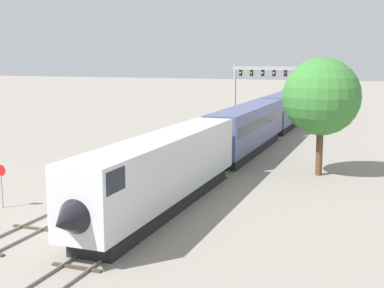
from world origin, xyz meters
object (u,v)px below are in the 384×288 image
(passenger_train, at_px, (288,108))
(stop_sign, at_px, (1,180))
(signal_gantry, at_px, (274,80))
(trackside_tree_left, at_px, (322,97))

(passenger_train, xyz_separation_m, stop_sign, (-10.00, -47.10, -0.74))
(passenger_train, height_order, stop_sign, passenger_train)
(passenger_train, relative_size, stop_sign, 37.65)
(passenger_train, bearing_deg, signal_gantry, 157.98)
(passenger_train, height_order, signal_gantry, signal_gantry)
(passenger_train, bearing_deg, trackside_tree_left, -75.00)
(passenger_train, relative_size, signal_gantry, 8.96)
(passenger_train, distance_m, stop_sign, 48.15)
(passenger_train, height_order, trackside_tree_left, trackside_tree_left)
(signal_gantry, distance_m, stop_sign, 48.84)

